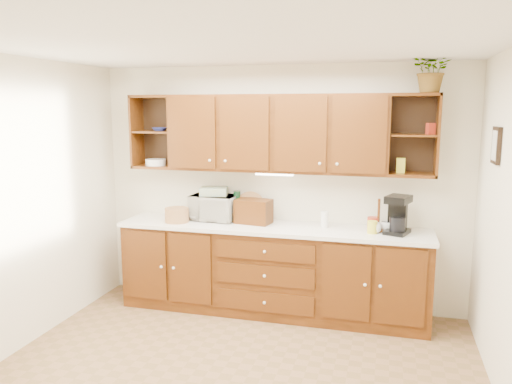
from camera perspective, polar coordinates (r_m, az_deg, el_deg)
The scene contains 25 objects.
floor at distance 4.25m, azimuth -2.97°, elevation -20.77°, with size 4.00×4.00×0.00m, color brown.
ceiling at distance 3.70m, azimuth -3.32°, elevation 16.59°, with size 4.00×4.00×0.00m, color white.
back_wall at distance 5.43m, azimuth 2.60°, elevation 0.55°, with size 4.00×4.00×0.00m, color #ECE3C6.
left_wall at distance 4.77m, azimuth -26.62°, elevation -1.69°, with size 3.50×3.50×0.00m, color #ECE3C6.
base_cabinets at distance 5.35m, azimuth 1.83°, elevation -8.97°, with size 3.20×0.60×0.90m, color #341906.
countertop at distance 5.21m, azimuth 1.84°, elevation -4.10°, with size 3.24×0.64×0.04m, color white.
upper_cabinets at distance 5.21m, azimuth 2.37°, elevation 6.73°, with size 3.20×0.33×0.80m.
undercabinet_light at distance 5.20m, azimuth 2.11°, elevation 2.05°, with size 0.40×0.05×0.03m, color white.
framed_picture at distance 4.48m, azimuth 25.77°, elevation 4.81°, with size 0.03×0.24×0.30m, color black.
wicker_basket at distance 5.42m, azimuth -9.03°, elevation -2.62°, with size 0.25×0.25×0.15m, color #A97846.
microwave at distance 5.47m, azimuth -4.80°, elevation -1.78°, with size 0.49×0.33×0.27m, color beige.
towel_stack at distance 5.44m, azimuth -4.82°, elevation 0.08°, with size 0.29×0.21×0.09m, color tan.
wine_bottle at distance 5.42m, azimuth -2.18°, elevation -1.58°, with size 0.07×0.07×0.32m, color black.
woven_tray at distance 5.44m, azimuth -0.67°, elevation -3.19°, with size 0.32×0.32×0.02m, color #A97846.
bread_box at distance 5.29m, azimuth -0.28°, elevation -2.22°, with size 0.37×0.23×0.26m, color #341906.
mug_tree at distance 5.12m, azimuth 13.79°, elevation -3.79°, with size 0.29×0.29×0.33m.
canister_red at distance 5.14m, azimuth 13.25°, elevation -3.55°, with size 0.12×0.12×0.13m, color #A32A17.
canister_white at distance 5.17m, azimuth 7.83°, elevation -3.11°, with size 0.08×0.08×0.17m, color white.
canister_yellow at distance 5.01m, azimuth 13.15°, elevation -3.94°, with size 0.10×0.10×0.12m, color gold.
coffee_maker at distance 5.05m, azimuth 15.89°, elevation -2.56°, with size 0.28×0.32×0.38m.
bowl_stack at distance 5.64m, azimuth -10.93°, elevation 7.05°, with size 0.16×0.16×0.04m, color navy.
plate_stack at distance 5.67m, azimuth -11.39°, elevation 3.35°, with size 0.23×0.23×0.07m, color white.
pantry_box_yellow at distance 5.10m, azimuth 16.19°, elevation 2.94°, with size 0.08×0.06×0.15m, color gold.
pantry_box_red at distance 5.07m, azimuth 19.33°, elevation 6.84°, with size 0.07×0.06×0.11m, color #A32A17.
potted_plant at distance 5.04m, azimuth 19.55°, elevation 13.03°, with size 0.38×0.33×0.42m, color #999999.
Camera 1 is at (1.15, -3.49, 2.14)m, focal length 35.00 mm.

